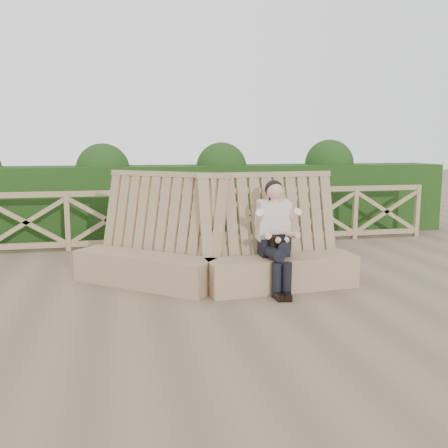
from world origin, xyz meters
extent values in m
plane|color=brown|center=(0.00, 0.00, 0.00)|extent=(60.00, 60.00, 0.00)
cube|color=olive|center=(-0.91, 0.87, 0.22)|extent=(1.91, 1.69, 0.44)
cube|color=olive|center=(-0.73, 1.08, 0.80)|extent=(1.87, 1.64, 1.56)
cube|color=olive|center=(0.91, 0.31, 0.22)|extent=(2.09, 0.67, 0.44)
cube|color=olive|center=(0.89, 0.58, 0.80)|extent=(2.09, 0.62, 1.56)
cube|color=black|center=(0.83, 0.41, 0.56)|extent=(0.38, 0.28, 0.23)
cube|color=beige|center=(0.83, 0.46, 0.92)|extent=(0.43, 0.31, 0.56)
sphere|color=tan|center=(0.83, 0.41, 1.32)|extent=(0.22, 0.22, 0.22)
sphere|color=black|center=(0.83, 0.44, 1.35)|extent=(0.25, 0.25, 0.25)
cylinder|color=black|center=(0.73, 0.18, 0.54)|extent=(0.16, 0.49, 0.16)
cylinder|color=black|center=(0.90, 0.21, 0.61)|extent=(0.16, 0.50, 0.18)
cylinder|color=black|center=(0.72, -0.05, 0.22)|extent=(0.13, 0.13, 0.44)
cylinder|color=black|center=(0.85, -0.07, 0.22)|extent=(0.13, 0.13, 0.44)
cube|color=black|center=(0.72, -0.15, 0.04)|extent=(0.10, 0.26, 0.09)
cube|color=black|center=(0.83, -0.17, 0.04)|extent=(0.10, 0.26, 0.09)
cube|color=black|center=(0.85, 0.22, 0.66)|extent=(0.27, 0.16, 0.18)
cube|color=black|center=(0.83, 0.05, 0.73)|extent=(0.07, 0.09, 0.13)
cube|color=olive|center=(0.00, 3.50, 1.05)|extent=(10.10, 0.07, 0.10)
cube|color=olive|center=(0.00, 3.50, 0.12)|extent=(10.10, 0.07, 0.10)
cube|color=black|center=(0.00, 4.70, 0.75)|extent=(12.00, 1.20, 1.50)
camera|label=1|loc=(-1.23, -5.93, 1.92)|focal=40.00mm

